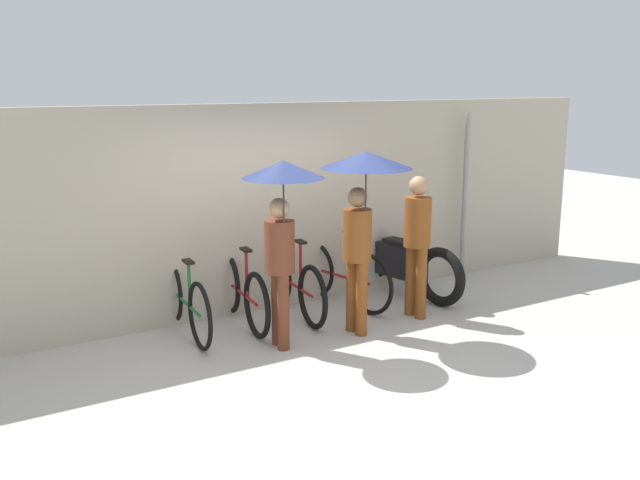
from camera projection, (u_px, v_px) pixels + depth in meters
ground_plane at (336, 360)px, 7.34m from camera, size 30.00×30.00×0.00m
back_wall at (252, 210)px, 8.65m from camera, size 11.03×0.12×2.55m
parked_bicycle_0 at (185, 301)px, 8.01m from camera, size 0.44×1.80×1.11m
parked_bicycle_1 at (242, 292)px, 8.33m from camera, size 0.44×1.74×0.99m
parked_bicycle_2 at (295, 284)px, 8.66m from camera, size 0.44×1.79×1.04m
parked_bicycle_3 at (340, 275)px, 9.05m from camera, size 0.52×1.77×1.11m
pedestrian_leading at (282, 210)px, 7.30m from camera, size 0.85×0.85×2.03m
pedestrian_center at (363, 193)px, 7.70m from camera, size 0.99×0.99×2.08m
pedestrian_trailing at (417, 235)px, 8.47m from camera, size 0.32×0.32×1.72m
motorcycle at (401, 264)px, 9.51m from camera, size 0.63×2.11×0.95m
awning_pole at (465, 197)px, 10.12m from camera, size 0.07×0.07×2.38m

